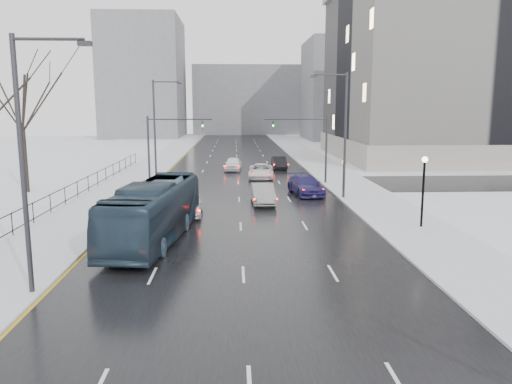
{
  "coord_description": "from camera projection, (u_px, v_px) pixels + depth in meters",
  "views": [
    {
      "loc": [
        -0.36,
        0.86,
        7.38
      ],
      "look_at": [
        0.88,
        29.22,
        2.5
      ],
      "focal_mm": 35.0,
      "sensor_mm": 36.0,
      "label": 1
    }
  ],
  "objects": [
    {
      "name": "road",
      "position": [
        237.0,
        169.0,
        59.49
      ],
      "size": [
        16.0,
        150.0,
        0.04
      ],
      "primitive_type": "cube",
      "color": "black",
      "rests_on": "ground"
    },
    {
      "name": "cross_road",
      "position": [
        238.0,
        184.0,
        47.68
      ],
      "size": [
        130.0,
        10.0,
        0.04
      ],
      "primitive_type": "cube",
      "color": "black",
      "rests_on": "ground"
    },
    {
      "name": "sidewalk_left",
      "position": [
        149.0,
        169.0,
        59.03
      ],
      "size": [
        5.0,
        150.0,
        0.16
      ],
      "primitive_type": "cube",
      "color": "silver",
      "rests_on": "ground"
    },
    {
      "name": "sidewalk_right",
      "position": [
        325.0,
        168.0,
        59.93
      ],
      "size": [
        5.0,
        150.0,
        0.16
      ],
      "primitive_type": "cube",
      "color": "silver",
      "rests_on": "ground"
    },
    {
      "name": "park_strip",
      "position": [
        67.0,
        170.0,
        58.62
      ],
      "size": [
        14.0,
        150.0,
        0.12
      ],
      "primitive_type": "cube",
      "color": "white",
      "rests_on": "ground"
    },
    {
      "name": "tree_park_e",
      "position": [
        28.0,
        193.0,
        42.96
      ],
      "size": [
        9.45,
        9.45,
        13.5
      ],
      "primitive_type": null,
      "color": "black",
      "rests_on": "ground"
    },
    {
      "name": "iron_fence",
      "position": [
        19.0,
        218.0,
        29.24
      ],
      "size": [
        0.06,
        70.0,
        1.3
      ],
      "color": "black",
      "rests_on": "sidewalk_left"
    },
    {
      "name": "streetlight_r_mid",
      "position": [
        342.0,
        129.0,
        39.2
      ],
      "size": [
        2.95,
        0.25,
        10.0
      ],
      "color": "#2D2D33",
      "rests_on": "ground"
    },
    {
      "name": "streetlight_l_near",
      "position": [
        27.0,
        154.0,
        18.81
      ],
      "size": [
        2.95,
        0.25,
        10.0
      ],
      "color": "#2D2D33",
      "rests_on": "ground"
    },
    {
      "name": "streetlight_l_far",
      "position": [
        157.0,
        124.0,
        50.31
      ],
      "size": [
        2.95,
        0.25,
        10.0
      ],
      "color": "#2D2D33",
      "rests_on": "ground"
    },
    {
      "name": "lamppost_r_mid",
      "position": [
        424.0,
        181.0,
        29.93
      ],
      "size": [
        0.36,
        0.36,
        4.28
      ],
      "color": "black",
      "rests_on": "sidewalk_right"
    },
    {
      "name": "mast_signal_right",
      "position": [
        315.0,
        141.0,
        47.3
      ],
      "size": [
        6.1,
        0.33,
        6.5
      ],
      "color": "#2D2D33",
      "rests_on": "ground"
    },
    {
      "name": "mast_signal_left",
      "position": [
        160.0,
        142.0,
        46.67
      ],
      "size": [
        6.1,
        0.33,
        6.5
      ],
      "color": "#2D2D33",
      "rests_on": "ground"
    },
    {
      "name": "no_uturn_sign",
      "position": [
        343.0,
        165.0,
        43.75
      ],
      "size": [
        0.6,
        0.06,
        2.7
      ],
      "color": "#2D2D33",
      "rests_on": "sidewalk_right"
    },
    {
      "name": "civic_building",
      "position": [
        482.0,
        79.0,
        70.92
      ],
      "size": [
        41.0,
        31.0,
        24.8
      ],
      "color": "gray",
      "rests_on": "ground"
    },
    {
      "name": "bldg_far_right",
      "position": [
        359.0,
        90.0,
        112.99
      ],
      "size": [
        24.0,
        20.0,
        22.0
      ],
      "primitive_type": "cube",
      "color": "slate",
      "rests_on": "ground"
    },
    {
      "name": "bldg_far_left",
      "position": [
        144.0,
        79.0,
        120.18
      ],
      "size": [
        18.0,
        22.0,
        28.0
      ],
      "primitive_type": "cube",
      "color": "slate",
      "rests_on": "ground"
    },
    {
      "name": "bldg_far_center",
      "position": [
        250.0,
        100.0,
        136.91
      ],
      "size": [
        30.0,
        18.0,
        18.0
      ],
      "primitive_type": "cube",
      "color": "slate",
      "rests_on": "ground"
    },
    {
      "name": "bus",
      "position": [
        154.0,
        212.0,
        27.42
      ],
      "size": [
        4.16,
        11.97,
        3.27
      ],
      "primitive_type": "imported",
      "rotation": [
        0.0,
        0.0,
        -0.12
      ],
      "color": "#243747",
      "rests_on": "road"
    },
    {
      "name": "sedan_center_near",
      "position": [
        189.0,
        204.0,
        34.01
      ],
      "size": [
        1.93,
        4.59,
        1.55
      ],
      "primitive_type": "imported",
      "rotation": [
        0.0,
        0.0,
        0.02
      ],
      "color": "white",
      "rests_on": "road"
    },
    {
      "name": "sedan_right_near",
      "position": [
        263.0,
        194.0,
        38.01
      ],
      "size": [
        1.82,
        4.74,
        1.54
      ],
      "primitive_type": "imported",
      "rotation": [
        0.0,
        0.0,
        0.04
      ],
      "color": "gray",
      "rests_on": "road"
    },
    {
      "name": "sedan_right_cross",
      "position": [
        261.0,
        171.0,
        51.43
      ],
      "size": [
        2.8,
        5.52,
        1.5
      ],
      "primitive_type": "imported",
      "rotation": [
        0.0,
        0.0,
        -0.06
      ],
      "color": "white",
      "rests_on": "road"
    },
    {
      "name": "sedan_right_far",
      "position": [
        306.0,
        185.0,
        42.02
      ],
      "size": [
        2.93,
        5.68,
        1.58
      ],
      "primitive_type": "imported",
      "rotation": [
        0.0,
        0.0,
        0.14
      ],
      "color": "navy",
      "rests_on": "road"
    },
    {
      "name": "sedan_center_far",
      "position": [
        233.0,
        164.0,
        57.82
      ],
      "size": [
        2.18,
        4.67,
        1.55
      ],
      "primitive_type": "imported",
      "rotation": [
        0.0,
        0.0,
        -0.08
      ],
      "color": "white",
      "rests_on": "road"
    },
    {
      "name": "sedan_right_distant",
      "position": [
        279.0,
        163.0,
        59.25
      ],
      "size": [
        1.67,
        4.5,
        1.47
      ],
      "primitive_type": "imported",
      "rotation": [
        0.0,
        0.0,
        0.03
      ],
      "color": "black",
      "rests_on": "road"
    }
  ]
}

